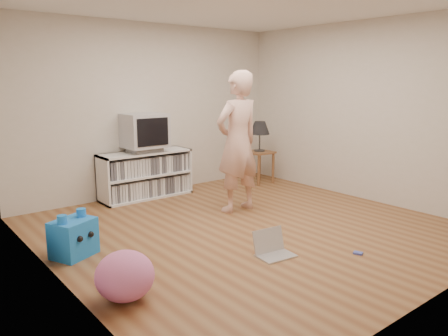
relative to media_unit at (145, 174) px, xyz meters
The scene contains 13 objects.
ground 2.08m from the media_unit, 82.53° to the right, with size 4.50×4.50×0.00m, color brown.
walls 2.26m from the media_unit, 82.53° to the right, with size 4.52×4.52×2.60m.
ceiling 3.05m from the media_unit, 82.53° to the right, with size 4.50×4.50×0.01m, color white.
media_unit is the anchor object (origin of this frame).
dvd_deck 0.39m from the media_unit, 90.00° to the right, with size 0.45×0.35×0.07m, color gray.
crt_tv 0.67m from the media_unit, 90.00° to the right, with size 0.60×0.53×0.50m.
side_table 2.04m from the media_unit, 10.88° to the right, with size 0.42×0.42×0.55m.
table_lamp 2.13m from the media_unit, 10.88° to the right, with size 0.34×0.34×0.52m.
person 1.65m from the media_unit, 65.65° to the right, with size 0.69×0.45×1.88m, color beige.
laptop 2.83m from the media_unit, 91.96° to the right, with size 0.40×0.34×0.25m.
playing_cards 3.43m from the media_unit, 79.83° to the right, with size 0.07×0.09×0.02m, color #4452B5.
plush_blue 2.32m from the media_unit, 136.71° to the right, with size 0.50×0.45×0.46m.
plush_pink 3.21m from the media_unit, 121.63° to the right, with size 0.48×0.48×0.41m, color pink.
Camera 1 is at (-3.37, -3.75, 1.75)m, focal length 35.00 mm.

